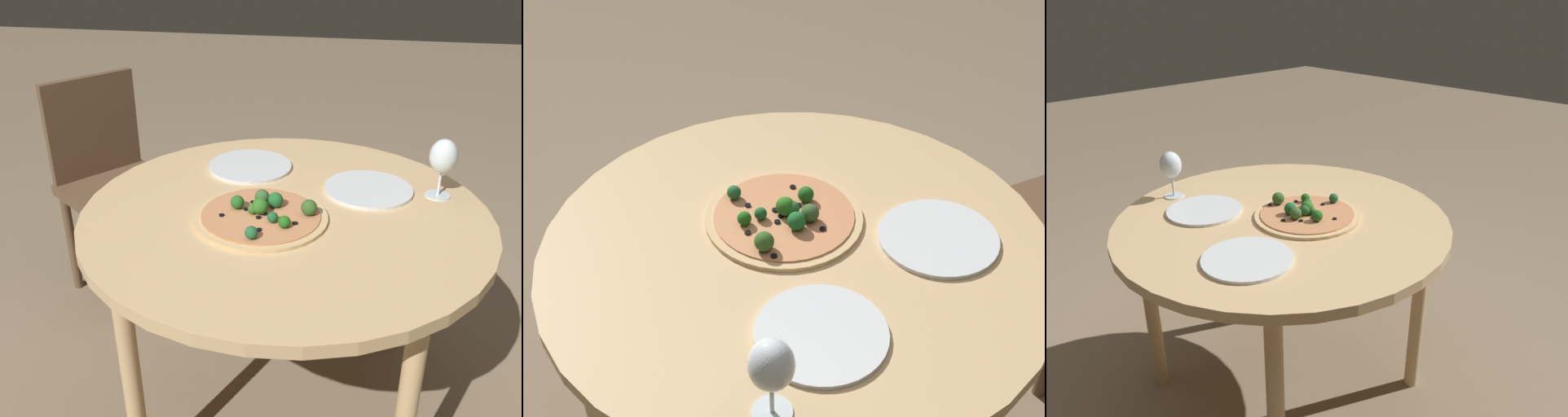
% 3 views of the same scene
% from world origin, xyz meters
% --- Properties ---
extents(dining_table, '(1.10, 1.10, 0.71)m').
position_xyz_m(dining_table, '(0.00, 0.00, 0.64)').
color(dining_table, tan).
rests_on(dining_table, ground_plane).
extents(pizza, '(0.35, 0.35, 0.06)m').
position_xyz_m(pizza, '(0.05, 0.06, 0.72)').
color(pizza, tan).
rests_on(pizza, dining_table).
extents(wine_glass, '(0.08, 0.08, 0.17)m').
position_xyz_m(wine_glass, '(-0.41, -0.16, 0.82)').
color(wine_glass, silver).
rests_on(wine_glass, dining_table).
extents(plate_near, '(0.25, 0.25, 0.01)m').
position_xyz_m(plate_near, '(-0.22, -0.16, 0.71)').
color(plate_near, silver).
rests_on(plate_near, dining_table).
extents(plate_far, '(0.26, 0.26, 0.01)m').
position_xyz_m(plate_far, '(0.15, -0.27, 0.71)').
color(plate_far, silver).
rests_on(plate_far, dining_table).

